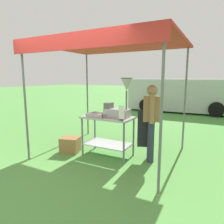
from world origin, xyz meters
TOP-DOWN VIEW (x-y plane):
  - ground_plane at (0.00, 6.00)m, footprint 70.00×70.00m
  - stall_canopy at (0.28, 1.24)m, footprint 3.06×2.47m
  - donut_cart at (0.28, 1.14)m, footprint 1.13×0.63m
  - donut_tray at (0.05, 1.10)m, footprint 0.43×0.33m
  - donut_fryer at (0.52, 1.22)m, footprint 0.62×0.28m
  - menu_sign at (0.71, 0.94)m, footprint 0.13×0.05m
  - vendor at (1.20, 1.32)m, footprint 0.46×0.53m
  - supply_crate at (-0.62, 0.91)m, footprint 0.50×0.46m
  - van_silver at (0.69, 8.42)m, footprint 5.37×2.20m

SIDE VIEW (x-z plane):
  - ground_plane at x=0.00m, z-range 0.00..0.00m
  - supply_crate at x=-0.62m, z-range 0.00..0.36m
  - donut_cart at x=0.28m, z-range 0.20..1.11m
  - van_silver at x=0.69m, z-range 0.03..1.72m
  - vendor at x=1.20m, z-range 0.10..1.71m
  - donut_tray at x=0.05m, z-range 0.89..0.96m
  - menu_sign at x=0.71m, z-range 0.88..1.18m
  - donut_fryer at x=0.52m, z-range 0.78..1.63m
  - stall_canopy at x=0.28m, z-range 1.16..3.66m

